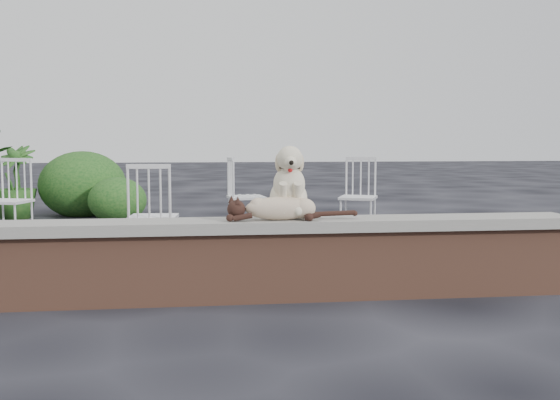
{
  "coord_description": "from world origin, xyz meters",
  "views": [
    {
      "loc": [
        0.34,
        -4.55,
        1.14
      ],
      "look_at": [
        0.94,
        0.2,
        0.7
      ],
      "focal_mm": 41.34,
      "sensor_mm": 36.0,
      "label": 1
    }
  ],
  "objects": [
    {
      "name": "cat",
      "position": [
        0.91,
        -0.05,
        0.67
      ],
      "size": [
        1.12,
        0.33,
        0.19
      ],
      "primitive_type": null,
      "rotation": [
        0.0,
        0.0,
        -0.06
      ],
      "color": "tan",
      "rests_on": "capstone"
    },
    {
      "name": "chair_b",
      "position": [
        -1.82,
        3.09,
        0.47
      ],
      "size": [
        0.69,
        0.69,
        0.94
      ],
      "primitive_type": null,
      "rotation": [
        0.0,
        0.0,
        -0.26
      ],
      "color": "white",
      "rests_on": "ground"
    },
    {
      "name": "dog",
      "position": [
        0.99,
        0.1,
        0.85
      ],
      "size": [
        0.38,
        0.48,
        0.53
      ],
      "primitive_type": null,
      "rotation": [
        0.0,
        0.0,
        -0.06
      ],
      "color": "beige",
      "rests_on": "capstone"
    },
    {
      "name": "chair_d",
      "position": [
        2.26,
        3.07,
        0.47
      ],
      "size": [
        0.73,
        0.73,
        0.94
      ],
      "primitive_type": null,
      "rotation": [
        0.0,
        0.0,
        -0.4
      ],
      "color": "white",
      "rests_on": "ground"
    },
    {
      "name": "ground",
      "position": [
        0.0,
        0.0,
        0.0
      ],
      "size": [
        60.0,
        60.0,
        0.0
      ],
      "primitive_type": "plane",
      "color": "black",
      "rests_on": "ground"
    },
    {
      "name": "brick_wall",
      "position": [
        0.0,
        0.0,
        0.25
      ],
      "size": [
        6.0,
        0.3,
        0.5
      ],
      "primitive_type": "cube",
      "color": "brown",
      "rests_on": "ground"
    },
    {
      "name": "potted_plant_b",
      "position": [
        -2.34,
        5.3,
        0.54
      ],
      "size": [
        0.76,
        0.76,
        1.07
      ],
      "primitive_type": "imported",
      "rotation": [
        0.0,
        0.0,
        -0.31
      ],
      "color": "#123F16",
      "rests_on": "ground"
    },
    {
      "name": "capstone",
      "position": [
        0.0,
        0.0,
        0.54
      ],
      "size": [
        6.2,
        0.4,
        0.08
      ],
      "primitive_type": "cube",
      "color": "slate",
      "rests_on": "brick_wall"
    },
    {
      "name": "chair_e",
      "position": [
        0.91,
        3.3,
        0.47
      ],
      "size": [
        0.62,
        0.62,
        0.94
      ],
      "primitive_type": null,
      "rotation": [
        0.0,
        0.0,
        1.69
      ],
      "color": "white",
      "rests_on": "ground"
    },
    {
      "name": "chair_c",
      "position": [
        -0.08,
        1.31,
        0.47
      ],
      "size": [
        0.61,
        0.61,
        0.94
      ],
      "primitive_type": null,
      "rotation": [
        0.0,
        0.0,
        3.06
      ],
      "color": "white",
      "rests_on": "ground"
    },
    {
      "name": "shrubbery",
      "position": [
        -2.16,
        4.94,
        0.42
      ],
      "size": [
        4.2,
        2.86,
        1.04
      ],
      "color": "#123F16",
      "rests_on": "ground"
    }
  ]
}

